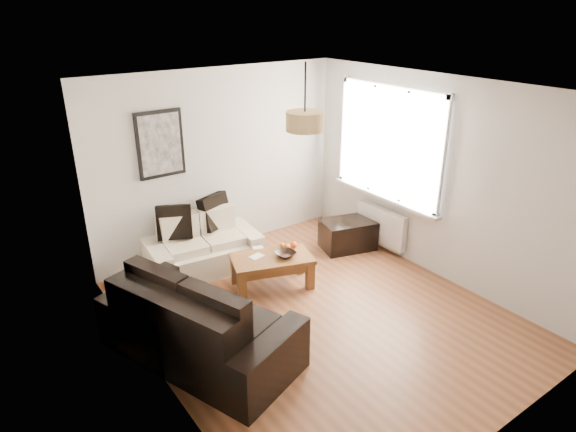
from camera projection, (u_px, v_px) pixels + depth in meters
floor at (318, 314)px, 5.86m from camera, size 4.50×4.50×0.00m
ceiling at (324, 89)px, 4.84m from camera, size 3.80×4.50×0.00m
wall_back at (220, 162)px, 7.03m from camera, size 3.80×0.04×2.60m
wall_front at (514, 308)px, 3.67m from camera, size 3.80×0.04×2.60m
wall_left at (151, 262)px, 4.33m from camera, size 0.04×4.50×2.60m
wall_right at (436, 179)px, 6.37m from camera, size 0.04×4.50×2.60m
window_bay at (390, 143)px, 6.83m from camera, size 0.14×1.90×1.60m
radiator at (381, 225)px, 7.29m from camera, size 0.10×0.90×0.52m
poster at (160, 144)px, 6.39m from camera, size 0.62×0.04×0.87m
pendant_shade at (305, 121)px, 5.21m from camera, size 0.40×0.40×0.20m
loveseat_cream at (203, 244)px, 6.74m from camera, size 1.56×0.96×0.74m
sofa_leather at (199, 319)px, 5.03m from camera, size 1.61×2.24×0.87m
coffee_table at (272, 271)px, 6.39m from camera, size 1.13×0.84×0.41m
ottoman at (348, 234)px, 7.38m from camera, size 0.87×0.68×0.43m
cushion_left at (174, 222)px, 6.58m from camera, size 0.47×0.32×0.45m
cushion_right at (215, 212)px, 6.90m from camera, size 0.49×0.30×0.47m
fruit_bowl at (286, 254)px, 6.31m from camera, size 0.27×0.27×0.06m
orange_a at (287, 246)px, 6.49m from camera, size 0.08×0.08×0.08m
orange_b at (294, 244)px, 6.55m from camera, size 0.09×0.09×0.08m
orange_c at (282, 245)px, 6.52m from camera, size 0.09×0.09×0.07m
papers at (257, 256)px, 6.31m from camera, size 0.20×0.16×0.01m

